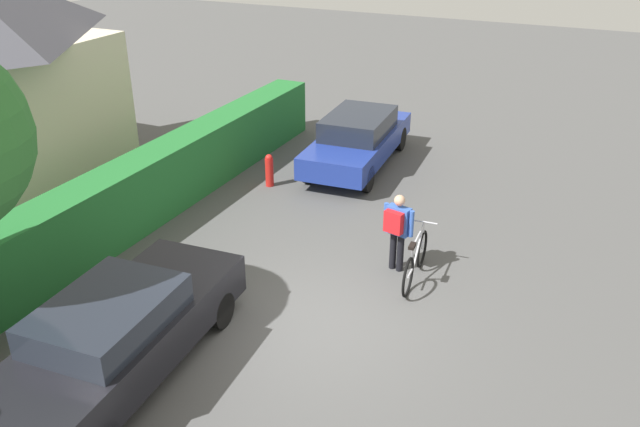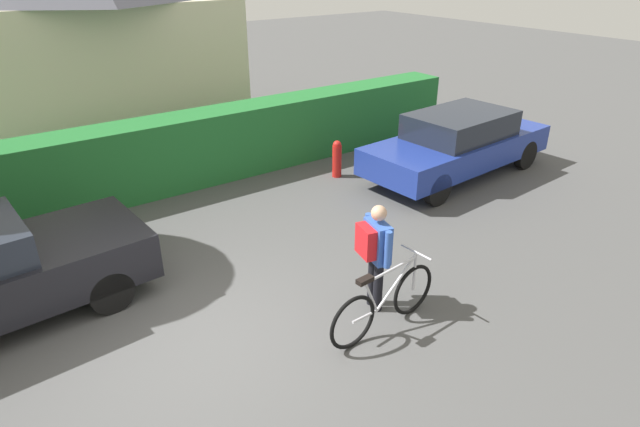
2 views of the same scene
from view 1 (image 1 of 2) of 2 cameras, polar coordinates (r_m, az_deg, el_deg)
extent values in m
plane|color=#4C4C4C|center=(11.08, -0.75, -9.35)|extent=(60.00, 60.00, 0.00)
cube|color=#21692D|center=(13.26, -20.12, -1.07)|extent=(17.67, 0.90, 1.46)
cube|color=black|center=(10.08, -16.82, -10.29)|extent=(4.65, 1.96, 0.65)
cube|color=#1E232D|center=(9.64, -18.02, -8.32)|extent=(2.17, 1.60, 0.45)
cylinder|color=black|center=(11.65, -15.06, -6.62)|extent=(0.62, 0.22, 0.61)
cylinder|color=black|center=(10.93, -8.60, -8.31)|extent=(0.62, 0.22, 0.61)
cylinder|color=black|center=(9.87, -25.67, -15.32)|extent=(0.62, 0.22, 0.61)
cube|color=navy|center=(17.10, 3.30, 6.09)|extent=(4.58, 1.96, 0.55)
cube|color=#1E232D|center=(16.94, 3.37, 7.81)|extent=(2.31, 1.61, 0.52)
cylinder|color=black|center=(18.77, 2.56, 7.06)|extent=(0.66, 0.22, 0.65)
cylinder|color=black|center=(18.38, 7.00, 6.47)|extent=(0.66, 0.22, 0.65)
cylinder|color=black|center=(16.09, -0.96, 3.78)|extent=(0.66, 0.22, 0.65)
cylinder|color=black|center=(15.63, 4.13, 3.03)|extent=(0.66, 0.22, 0.65)
torus|color=black|center=(12.58, 8.86, -3.07)|extent=(0.73, 0.10, 0.72)
torus|color=black|center=(11.65, 7.65, -5.51)|extent=(0.73, 0.10, 0.72)
cylinder|color=silver|center=(12.16, 8.58, -2.70)|extent=(0.70, 0.08, 0.59)
cylinder|color=silver|center=(11.78, 8.07, -3.79)|extent=(0.27, 0.05, 0.54)
cylinder|color=silver|center=(11.93, 8.50, -2.04)|extent=(0.86, 0.09, 0.06)
cylinder|color=silver|center=(11.83, 7.89, -5.06)|extent=(0.42, 0.06, 0.05)
cylinder|color=silver|center=(12.45, 8.94, -1.97)|extent=(0.04, 0.04, 0.55)
cube|color=black|center=(11.54, 8.02, -2.81)|extent=(0.23, 0.11, 0.06)
cylinder|color=silver|center=(12.31, 9.04, -0.72)|extent=(0.06, 0.50, 0.03)
cylinder|color=black|center=(12.43, 6.37, -3.18)|extent=(0.13, 0.13, 0.76)
cylinder|color=black|center=(12.37, 6.99, -3.39)|extent=(0.13, 0.13, 0.76)
cube|color=#3359B2|center=(12.10, 6.84, -0.60)|extent=(0.29, 0.48, 0.54)
sphere|color=tan|center=(11.92, 6.94, 1.13)|extent=(0.21, 0.21, 0.21)
cylinder|color=#3359B2|center=(12.22, 5.76, -0.19)|extent=(0.09, 0.09, 0.51)
cylinder|color=#3359B2|center=(11.97, 7.95, -0.90)|extent=(0.09, 0.09, 0.51)
cube|color=red|center=(11.96, 6.44, -0.74)|extent=(0.24, 0.38, 0.41)
cylinder|color=red|center=(15.95, -4.42, 3.59)|extent=(0.20, 0.20, 0.70)
sphere|color=red|center=(15.81, -4.47, 4.83)|extent=(0.18, 0.18, 0.18)
camera|label=2|loc=(6.63, 34.73, 3.69)|focal=30.06mm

